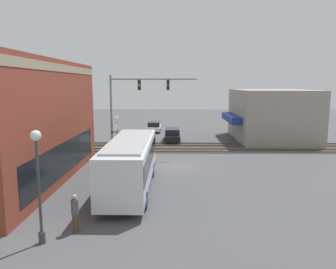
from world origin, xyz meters
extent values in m
plane|color=#4C4C4F|center=(0.00, 0.00, 0.00)|extent=(120.00, 120.00, 0.00)
cube|color=gray|center=(-4.58, 7.65, 7.72)|extent=(16.73, 0.36, 0.50)
cube|color=black|center=(-4.58, 7.55, 1.70)|extent=(13.88, 0.12, 2.20)
cube|color=gray|center=(13.09, -11.75, 2.99)|extent=(11.19, 8.51, 5.99)
cube|color=navy|center=(13.09, -6.95, 2.60)|extent=(7.83, 1.20, 0.80)
cube|color=silver|center=(-6.26, 2.80, 1.79)|extent=(10.32, 2.55, 2.73)
cube|color=black|center=(-6.26, 2.80, 2.20)|extent=(10.11, 2.59, 1.14)
cube|color=#194CA5|center=(-6.26, 2.80, 0.59)|extent=(10.11, 2.58, 0.24)
cube|color=#A5A8AA|center=(-6.26, 2.80, 3.21)|extent=(8.77, 2.17, 0.12)
cylinder|color=black|center=(-3.30, 2.80, 0.50)|extent=(1.00, 2.57, 1.00)
cylinder|color=black|center=(-9.62, 2.80, 0.50)|extent=(1.00, 2.57, 1.00)
cylinder|color=gray|center=(3.90, 5.87, 3.76)|extent=(0.20, 0.20, 7.53)
cylinder|color=gray|center=(3.90, 1.91, 7.13)|extent=(0.16, 7.92, 0.16)
cube|color=black|center=(3.90, 3.23, 6.58)|extent=(0.30, 0.27, 0.90)
sphere|color=yellow|center=(3.74, 3.23, 6.58)|extent=(0.20, 0.20, 0.20)
cube|color=black|center=(3.90, 0.59, 6.58)|extent=(0.30, 0.27, 0.90)
sphere|color=green|center=(3.74, 0.59, 6.58)|extent=(0.20, 0.20, 0.20)
cylinder|color=gray|center=(3.35, 5.29, 1.80)|extent=(0.14, 0.14, 3.60)
cube|color=white|center=(3.35, 5.29, 3.10)|extent=(1.41, 0.06, 1.41)
cube|color=white|center=(3.35, 5.29, 3.10)|extent=(1.41, 0.06, 1.41)
cylinder|color=#38383A|center=(3.35, 5.29, 2.30)|extent=(0.08, 0.90, 0.08)
sphere|color=red|center=(3.30, 4.84, 2.30)|extent=(0.28, 0.28, 0.28)
sphere|color=red|center=(3.30, 5.74, 2.30)|extent=(0.28, 0.28, 0.28)
cylinder|color=#38383A|center=(-13.44, 5.67, 0.25)|extent=(0.28, 0.28, 0.50)
cylinder|color=#38383A|center=(-13.44, 5.67, 2.21)|extent=(0.12, 0.12, 4.42)
sphere|color=white|center=(-13.44, 5.67, 4.64)|extent=(0.44, 0.44, 0.44)
cube|color=#332D28|center=(6.00, 0.00, 0.01)|extent=(2.60, 60.00, 0.03)
cube|color=#6B6056|center=(5.28, 0.00, 0.07)|extent=(0.07, 60.00, 0.15)
cube|color=#6B6056|center=(6.72, 0.00, 0.07)|extent=(0.07, 60.00, 0.15)
cube|color=#332D28|center=(9.20, 0.00, 0.01)|extent=(2.60, 60.00, 0.03)
cube|color=#6B6056|center=(8.48, 0.00, 0.07)|extent=(0.07, 60.00, 0.15)
cube|color=#6B6056|center=(9.92, 0.00, 0.07)|extent=(0.07, 60.00, 0.15)
cube|color=black|center=(11.79, 0.20, 0.54)|extent=(4.88, 1.80, 0.57)
cube|color=black|center=(11.55, 0.20, 1.17)|extent=(2.69, 1.62, 0.68)
cylinder|color=black|center=(13.30, 0.20, 0.32)|extent=(0.64, 1.82, 0.64)
cylinder|color=black|center=(10.28, 0.20, 0.32)|extent=(0.64, 1.82, 0.64)
cube|color=silver|center=(19.40, 2.80, 0.52)|extent=(4.60, 1.80, 0.52)
cube|color=black|center=(19.17, 2.80, 1.10)|extent=(2.53, 1.62, 0.64)
cylinder|color=black|center=(20.83, 2.80, 0.32)|extent=(0.64, 1.82, 0.64)
cylinder|color=black|center=(17.98, 2.80, 0.32)|extent=(0.64, 1.82, 0.64)
cylinder|color=#473828|center=(3.18, 4.00, 0.44)|extent=(0.28, 0.28, 0.87)
cylinder|color=maroon|center=(3.18, 4.00, 1.24)|extent=(0.34, 0.34, 0.73)
sphere|color=tan|center=(3.18, 4.00, 1.72)|extent=(0.24, 0.24, 0.24)
cylinder|color=#473828|center=(-12.34, 4.56, 0.42)|extent=(0.28, 0.28, 0.85)
cylinder|color=#4C4C51|center=(-12.34, 4.56, 1.20)|extent=(0.34, 0.34, 0.70)
sphere|color=tan|center=(-12.34, 4.56, 1.67)|extent=(0.23, 0.23, 0.23)
camera|label=1|loc=(-26.40, 0.12, 6.71)|focal=35.00mm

